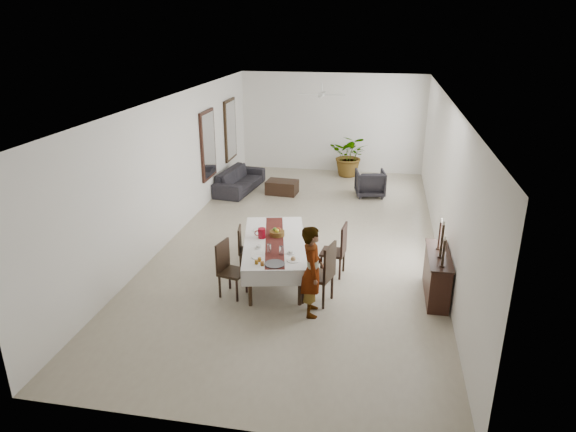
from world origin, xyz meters
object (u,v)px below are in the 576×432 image
Objects in this scene: red_pitcher at (262,233)px; sofa at (240,180)px; dining_table_top at (275,242)px; woman at (312,271)px; sideboard_body at (437,276)px.

sofa is (-1.89, 5.14, -0.54)m from red_pitcher.
red_pitcher is at bearing 149.04° from dining_table_top.
woman is 1.19× the size of sideboard_body.
sofa is at bearing 100.38° from dining_table_top.
red_pitcher is 0.15× the size of sideboard_body.
woman is 2.39m from sideboard_body.
red_pitcher is 3.37m from sideboard_body.
dining_table_top is 3.08m from sideboard_body.
red_pitcher is 5.50m from sofa.
woman reaches higher than sideboard_body.
sofa is (-2.16, 5.23, -0.40)m from dining_table_top.
dining_table_top is 1.54m from woman.
red_pitcher is at bearing 173.96° from sideboard_body.
sideboard_body is (3.05, -0.26, -0.31)m from dining_table_top.
sideboard_body is at bearing -6.04° from red_pitcher.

